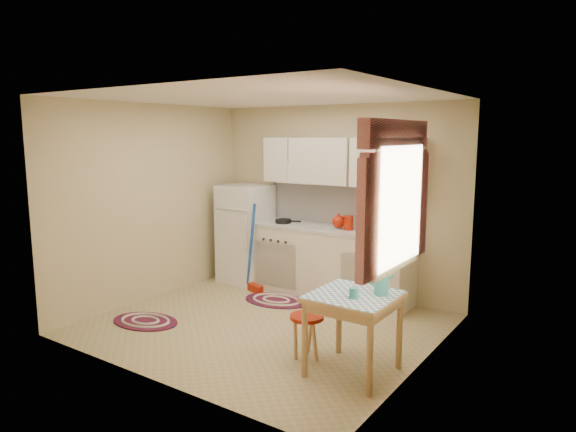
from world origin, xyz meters
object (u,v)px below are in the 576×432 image
object	(u,v)px
table	(353,334)
stool	(307,336)
fridge	(245,234)
base_cabinets	(327,263)

from	to	relation	value
table	stool	xyz separation A→B (m)	(-0.50, 0.03, -0.15)
fridge	stool	xyz separation A→B (m)	(2.13, -1.71, -0.49)
fridge	table	world-z (taller)	fridge
fridge	table	size ratio (longest dim) A/B	1.94
fridge	base_cabinets	distance (m)	1.36
base_cabinets	stool	world-z (taller)	base_cabinets
base_cabinets	stool	distance (m)	1.94
fridge	stool	size ratio (longest dim) A/B	3.33
base_cabinets	fridge	bearing A→B (deg)	-177.85
fridge	base_cabinets	bearing A→B (deg)	2.15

